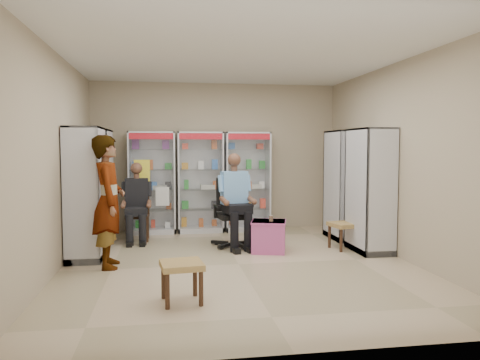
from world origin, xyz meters
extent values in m
plane|color=tan|center=(0.00, 0.00, 0.00)|extent=(6.00, 6.00, 0.00)
cube|color=tan|center=(0.00, 3.00, 1.50)|extent=(5.00, 0.02, 3.00)
cube|color=tan|center=(0.00, -3.00, 1.50)|extent=(5.00, 0.02, 3.00)
cube|color=tan|center=(-2.50, 0.00, 1.50)|extent=(0.02, 6.00, 3.00)
cube|color=tan|center=(2.50, 0.00, 1.50)|extent=(0.02, 6.00, 3.00)
cube|color=silver|center=(0.00, 0.00, 3.00)|extent=(5.00, 6.00, 0.02)
cube|color=#A5A8AC|center=(-1.30, 2.73, 1.00)|extent=(0.90, 0.50, 2.00)
cube|color=#AFB2B7|center=(-0.35, 2.73, 1.00)|extent=(0.90, 0.50, 2.00)
cube|color=#ACAFB3|center=(0.60, 2.73, 1.00)|extent=(0.90, 0.50, 2.00)
cube|color=silver|center=(2.23, 1.60, 1.00)|extent=(0.90, 0.50, 2.00)
cube|color=silver|center=(2.23, 0.50, 1.00)|extent=(0.90, 0.50, 2.00)
cube|color=#A0A3A7|center=(-2.23, 1.80, 1.00)|extent=(0.90, 0.50, 2.00)
cube|color=#B9BCC1|center=(-2.23, 0.70, 1.00)|extent=(0.90, 0.50, 2.00)
cube|color=black|center=(-1.55, 2.00, 0.47)|extent=(0.42, 0.42, 0.94)
cube|color=black|center=(0.11, 1.25, 0.59)|extent=(0.73, 0.73, 1.17)
cube|color=#9E3F7B|center=(0.61, 0.73, 0.25)|extent=(0.64, 0.63, 0.51)
cylinder|color=#632808|center=(0.64, 0.68, 0.56)|extent=(0.07, 0.07, 0.10)
cube|color=olive|center=(1.90, 0.73, 0.22)|extent=(0.52, 0.52, 0.44)
cube|color=#AC8548|center=(-0.87, -1.55, 0.22)|extent=(0.50, 0.50, 0.45)
imported|color=gray|center=(-1.83, 0.13, 0.93)|extent=(0.50, 0.71, 1.87)
camera|label=1|loc=(-1.03, -6.61, 1.69)|focal=35.00mm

